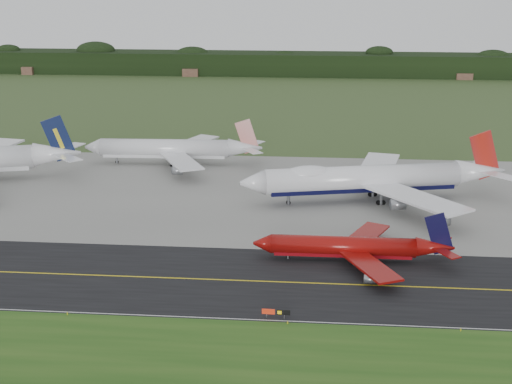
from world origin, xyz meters
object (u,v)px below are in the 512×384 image
object	(u,v)px
jet_ba_747	(372,178)
jet_red_737	(354,247)
taxiway_sign	(276,312)
jet_star_tail	(174,149)

from	to	relation	value
jet_ba_747	jet_red_737	bearing A→B (deg)	-98.76
jet_ba_747	taxiway_sign	distance (m)	69.10
jet_star_tail	taxiway_sign	size ratio (longest dim) A/B	11.24
jet_star_tail	taxiway_sign	world-z (taller)	jet_star_tail
jet_ba_747	jet_star_tail	bearing A→B (deg)	151.41
jet_star_tail	taxiway_sign	bearing A→B (deg)	-69.33
taxiway_sign	jet_red_737	bearing A→B (deg)	61.61
jet_ba_747	jet_red_737	world-z (taller)	jet_ba_747
jet_ba_747	jet_star_tail	size ratio (longest dim) A/B	1.28
jet_star_tail	taxiway_sign	distance (m)	103.55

